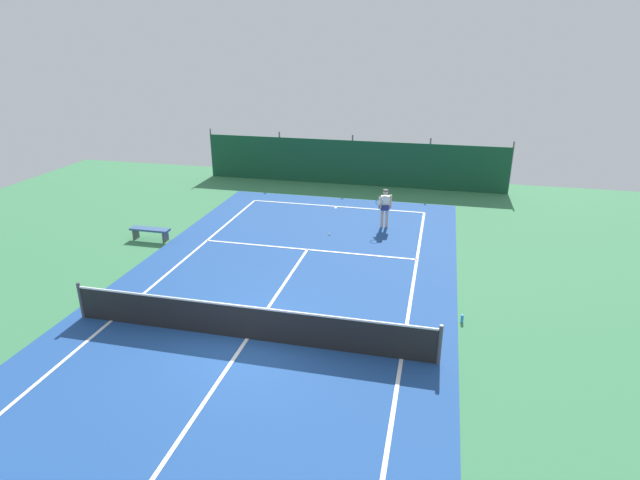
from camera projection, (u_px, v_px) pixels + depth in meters
The scene contains 9 objects.
ground_plane at pixel (247, 339), 14.00m from camera, with size 36.00×36.00×0.00m, color #387A4C.
court_surface at pixel (247, 339), 14.00m from camera, with size 11.02×26.60×0.01m.
tennis_net at pixel (246, 322), 13.81m from camera, with size 10.12×0.10×1.10m.
back_fence at pixel (353, 170), 28.65m from camera, with size 16.30×0.98×2.70m.
tennis_player at pixel (385, 206), 21.78m from camera, with size 0.62×0.81×1.64m.
tennis_ball_near_player at pixel (329, 234), 21.25m from camera, with size 0.07×0.07×0.07m, color #CCDB33.
parked_car at pixel (405, 160), 30.15m from camera, with size 2.33×4.36×1.68m.
courtside_bench at pixel (150, 231), 20.61m from camera, with size 1.60×0.40×0.49m.
water_bottle at pixel (462, 319), 14.76m from camera, with size 0.08×0.08×0.24m, color #338CD8.
Camera 1 is at (4.67, -11.28, 7.60)m, focal length 29.30 mm.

